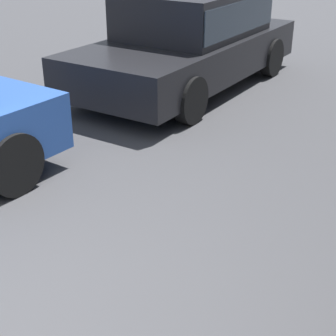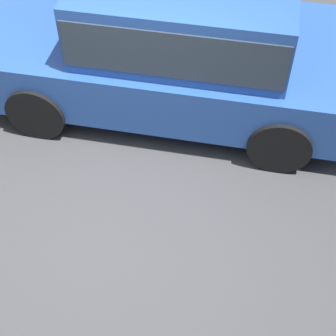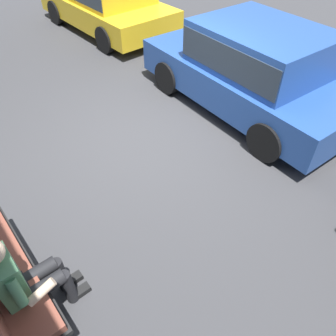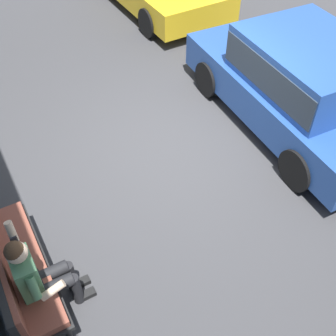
{
  "view_description": "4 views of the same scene",
  "coord_description": "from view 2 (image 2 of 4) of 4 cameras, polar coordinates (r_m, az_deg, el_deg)",
  "views": [
    {
      "loc": [
        1.47,
        2.6,
        2.47
      ],
      "look_at": [
        -1.4,
        0.8,
        0.83
      ],
      "focal_mm": 55.0,
      "sensor_mm": 36.0,
      "label": 1
    },
    {
      "loc": [
        -0.95,
        2.6,
        4.04
      ],
      "look_at": [
        -0.6,
        0.11,
        1.16
      ],
      "focal_mm": 55.0,
      "sensor_mm": 36.0,
      "label": 2
    },
    {
      "loc": [
        -3.65,
        2.6,
        3.46
      ],
      "look_at": [
        -1.41,
        0.75,
        0.75
      ],
      "focal_mm": 35.0,
      "sensor_mm": 36.0,
      "label": 3
    },
    {
      "loc": [
        -4.32,
        2.6,
        4.66
      ],
      "look_at": [
        -1.1,
        0.8,
        0.89
      ],
      "focal_mm": 45.0,
      "sensor_mm": 36.0,
      "label": 4
    }
  ],
  "objects": [
    {
      "name": "parked_car_mid",
      "position": [
        5.66,
        1.12,
        14.35
      ],
      "size": [
        4.22,
        2.14,
        1.55
      ],
      "color": "#23478E",
      "rests_on": "ground_plane"
    },
    {
      "name": "ground_plane",
      "position": [
        4.89,
        -6.81,
        -7.31
      ],
      "size": [
        60.0,
        60.0,
        0.0
      ],
      "primitive_type": "plane",
      "color": "#38383A"
    }
  ]
}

